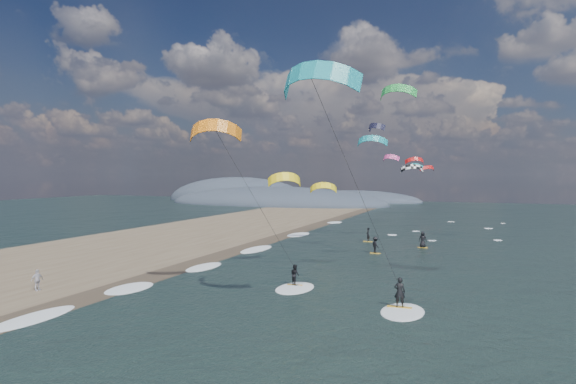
% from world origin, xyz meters
% --- Properties ---
extents(ground, '(260.00, 260.00, 0.00)m').
position_xyz_m(ground, '(0.00, 0.00, 0.00)').
color(ground, black).
rests_on(ground, ground).
extents(sand_strip, '(26.00, 240.00, 0.00)m').
position_xyz_m(sand_strip, '(-24.00, 10.00, 0.00)').
color(sand_strip, brown).
rests_on(sand_strip, ground).
extents(wet_sand_strip, '(3.00, 240.00, 0.00)m').
position_xyz_m(wet_sand_strip, '(-12.00, 10.00, 0.00)').
color(wet_sand_strip, '#382D23').
rests_on(wet_sand_strip, ground).
extents(coastal_hills, '(80.00, 41.00, 15.00)m').
position_xyz_m(coastal_hills, '(-44.84, 107.86, 0.00)').
color(coastal_hills, '#3D4756').
rests_on(coastal_hills, ground).
extents(kitesurfer_near_a, '(8.04, 8.75, 14.88)m').
position_xyz_m(kitesurfer_near_a, '(4.83, 3.04, 11.42)').
color(kitesurfer_near_a, gold).
rests_on(kitesurfer_near_a, ground).
extents(kitesurfer_near_b, '(6.94, 8.59, 12.71)m').
position_xyz_m(kitesurfer_near_b, '(-2.45, 7.10, 7.87)').
color(kitesurfer_near_b, gold).
rests_on(kitesurfer_near_b, ground).
extents(far_kitesurfers, '(7.95, 9.34, 1.85)m').
position_xyz_m(far_kitesurfers, '(3.57, 31.67, 0.90)').
color(far_kitesurfers, gold).
rests_on(far_kitesurfers, ground).
extents(bg_kite_field, '(13.97, 79.98, 10.94)m').
position_xyz_m(bg_kite_field, '(0.00, 54.91, 11.48)').
color(bg_kite_field, teal).
rests_on(bg_kite_field, ground).
extents(shoreline_surf, '(2.40, 79.40, 0.11)m').
position_xyz_m(shoreline_surf, '(-10.80, 14.75, 0.00)').
color(shoreline_surf, white).
rests_on(shoreline_surf, ground).
extents(beach_walker, '(0.54, 0.95, 1.53)m').
position_xyz_m(beach_walker, '(-16.82, 2.99, 0.76)').
color(beach_walker, silver).
rests_on(beach_walker, ground).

